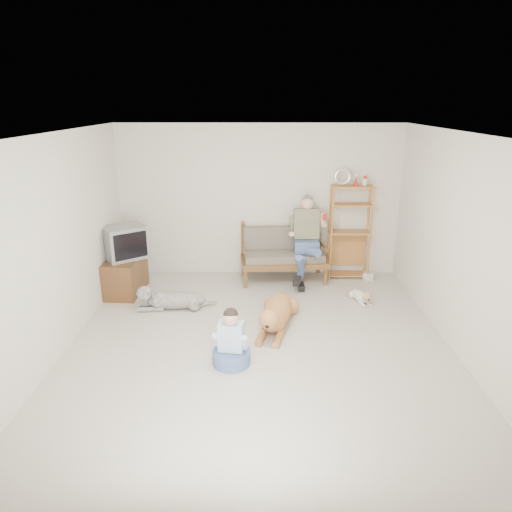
{
  "coord_description": "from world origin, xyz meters",
  "views": [
    {
      "loc": [
        -0.0,
        -5.26,
        3.06
      ],
      "look_at": [
        -0.05,
        1.0,
        0.92
      ],
      "focal_mm": 32.0,
      "sensor_mm": 36.0,
      "label": 1
    }
  ],
  "objects_px": {
    "loveseat": "(284,253)",
    "golden_retriever": "(276,314)",
    "tv_stand": "(125,275)",
    "etagere": "(349,231)"
  },
  "relations": [
    {
      "from": "loveseat",
      "to": "golden_retriever",
      "type": "xyz_separation_m",
      "value": [
        -0.2,
        -1.86,
        -0.29
      ]
    },
    {
      "from": "loveseat",
      "to": "golden_retriever",
      "type": "bearing_deg",
      "value": -101.04
    },
    {
      "from": "loveseat",
      "to": "etagere",
      "type": "bearing_deg",
      "value": 0.44
    },
    {
      "from": "tv_stand",
      "to": "golden_retriever",
      "type": "relative_size",
      "value": 0.58
    },
    {
      "from": "golden_retriever",
      "to": "tv_stand",
      "type": "bearing_deg",
      "value": 166.44
    },
    {
      "from": "loveseat",
      "to": "golden_retriever",
      "type": "relative_size",
      "value": 0.98
    },
    {
      "from": "tv_stand",
      "to": "golden_retriever",
      "type": "xyz_separation_m",
      "value": [
        2.46,
        -1.22,
        -0.1
      ]
    },
    {
      "from": "etagere",
      "to": "tv_stand",
      "type": "height_order",
      "value": "etagere"
    },
    {
      "from": "loveseat",
      "to": "etagere",
      "type": "relative_size",
      "value": 0.79
    },
    {
      "from": "etagere",
      "to": "tv_stand",
      "type": "xyz_separation_m",
      "value": [
        -3.83,
        -0.76,
        -0.56
      ]
    }
  ]
}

